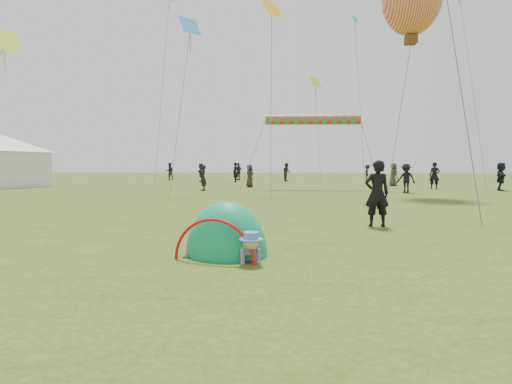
{
  "coord_description": "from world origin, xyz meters",
  "views": [
    {
      "loc": [
        -0.12,
        -6.22,
        1.64
      ],
      "look_at": [
        -0.52,
        2.88,
        1.0
      ],
      "focal_mm": 28.0,
      "sensor_mm": 36.0,
      "label": 1
    }
  ],
  "objects_px": {
    "popup_tent": "(226,255)",
    "standing_adult": "(377,194)",
    "crawling_toddler": "(250,245)",
    "balloon_kite": "(412,3)"
  },
  "relations": [
    {
      "from": "popup_tent",
      "to": "standing_adult",
      "type": "distance_m",
      "value": 5.0
    },
    {
      "from": "crawling_toddler",
      "to": "popup_tent",
      "type": "bearing_deg",
      "value": 121.37
    },
    {
      "from": "standing_adult",
      "to": "balloon_kite",
      "type": "xyz_separation_m",
      "value": [
        4.55,
        11.43,
        9.24
      ]
    },
    {
      "from": "popup_tent",
      "to": "standing_adult",
      "type": "bearing_deg",
      "value": 59.45
    },
    {
      "from": "standing_adult",
      "to": "balloon_kite",
      "type": "distance_m",
      "value": 15.39
    },
    {
      "from": "standing_adult",
      "to": "balloon_kite",
      "type": "height_order",
      "value": "balloon_kite"
    },
    {
      "from": "crawling_toddler",
      "to": "standing_adult",
      "type": "bearing_deg",
      "value": 40.62
    },
    {
      "from": "standing_adult",
      "to": "crawling_toddler",
      "type": "bearing_deg",
      "value": 49.81
    },
    {
      "from": "crawling_toddler",
      "to": "popup_tent",
      "type": "distance_m",
      "value": 0.73
    },
    {
      "from": "balloon_kite",
      "to": "popup_tent",
      "type": "bearing_deg",
      "value": -118.64
    }
  ]
}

